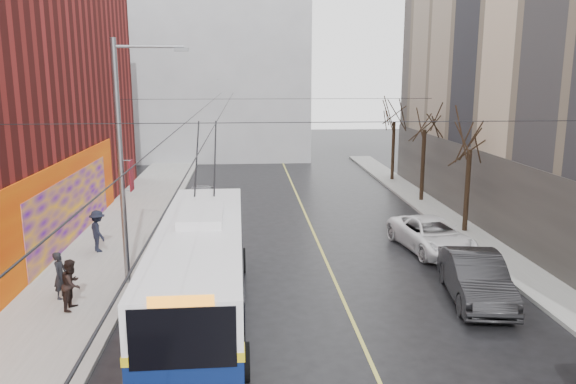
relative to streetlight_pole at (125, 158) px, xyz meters
name	(u,v)px	position (x,y,z in m)	size (l,w,h in m)	color
sidewalk_left	(96,267)	(-1.86, 2.00, -4.77)	(4.00, 60.00, 0.15)	gray
sidewalk_right	(500,257)	(15.14, 2.00, -4.77)	(2.00, 60.00, 0.15)	gray
lane_line	(321,249)	(7.64, 4.00, -4.84)	(0.12, 50.00, 0.01)	#BFB74C
building_far	(200,61)	(0.14, 34.99, 4.17)	(20.50, 12.10, 18.00)	gray
streetlight_pole	(125,158)	(0.00, 0.00, 0.00)	(2.65, 0.60, 9.00)	slate
catenary_wires	(229,110)	(3.60, 4.77, 1.40)	(18.00, 60.00, 0.22)	black
tree_near	(471,133)	(15.14, 6.00, 0.13)	(3.20, 3.20, 6.40)	black
tree_mid	(425,117)	(15.14, 13.00, 0.41)	(3.20, 3.20, 6.68)	black
tree_far	(395,111)	(15.14, 20.00, 0.30)	(3.20, 3.20, 6.57)	black
pigeons_flying	(209,75)	(3.05, 0.28, 2.90)	(4.17, 3.75, 1.27)	slate
trolleybus	(201,269)	(2.81, -2.91, -3.21)	(3.03, 12.47, 5.88)	#081642
parked_car_b	(476,278)	(12.23, -2.28, -4.02)	(1.75, 5.01, 1.65)	black
parked_car_c	(432,235)	(12.55, 3.34, -4.12)	(2.42, 5.24, 1.46)	white
following_car	(200,199)	(1.64, 11.38, -4.09)	(1.79, 4.45, 1.52)	#ACADB1
pedestrian_a	(60,275)	(-2.15, -1.33, -3.87)	(0.60, 0.40, 1.65)	black
pedestrian_b	(72,284)	(-1.47, -2.30, -3.85)	(0.83, 0.64, 1.70)	black
pedestrian_c	(98,231)	(-2.18, 3.92, -3.78)	(1.19, 0.68, 1.84)	black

